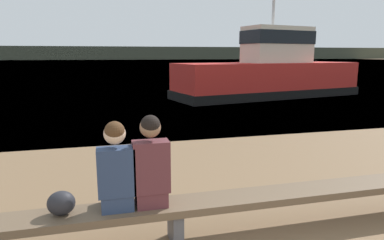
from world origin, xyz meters
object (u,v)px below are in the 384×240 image
bench_main (175,209)px  person_left (116,170)px  person_right (151,165)px  tugboat_red (270,75)px  shopping_bag (61,203)px

bench_main → person_left: size_ratio=8.11×
bench_main → person_left: (-0.63, -0.00, 0.53)m
person_right → bench_main: bearing=0.5°
person_left → tugboat_red: bearing=56.8°
bench_main → tugboat_red: 14.60m
shopping_bag → person_right: bearing=-1.0°
person_left → person_right: bearing=-0.1°
bench_main → person_right: person_right is taller
shopping_bag → tugboat_red: size_ratio=0.03×
person_left → person_right: size_ratio=0.95×
bench_main → tugboat_red: (7.53, 12.49, 0.71)m
person_left → person_right: 0.37m
person_left → tugboat_red: 14.92m
bench_main → tugboat_red: bearing=58.9°
person_right → shopping_bag: (-0.94, 0.02, -0.34)m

